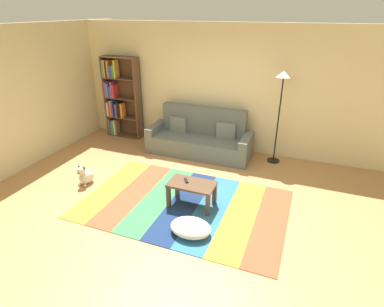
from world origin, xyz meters
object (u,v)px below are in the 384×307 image
(pouf, at_px, (191,228))
(tv_remote, at_px, (186,180))
(couch, at_px, (200,139))
(coffee_table, at_px, (192,188))
(dog, at_px, (85,176))
(standing_lamp, at_px, (282,86))
(bookshelf, at_px, (118,98))

(pouf, bearing_deg, tv_remote, 116.86)
(couch, xyz_separation_m, coffee_table, (0.58, -1.98, -0.00))
(coffee_table, xyz_separation_m, pouf, (0.25, -0.67, -0.23))
(couch, distance_m, tv_remote, 2.01)
(dog, xyz_separation_m, tv_remote, (1.96, 0.09, 0.27))
(pouf, relative_size, dog, 1.50)
(standing_lamp, bearing_deg, pouf, -105.36)
(coffee_table, height_order, dog, coffee_table)
(couch, xyz_separation_m, tv_remote, (0.47, -1.95, 0.09))
(couch, bearing_deg, tv_remote, -76.53)
(bookshelf, bearing_deg, dog, -72.58)
(bookshelf, height_order, coffee_table, bookshelf)
(couch, height_order, standing_lamp, standing_lamp)
(dog, distance_m, standing_lamp, 4.06)
(coffee_table, distance_m, pouf, 0.75)
(pouf, bearing_deg, dog, 165.21)
(standing_lamp, xyz_separation_m, tv_remote, (-1.13, -2.12, -1.17))
(coffee_table, height_order, tv_remote, tv_remote)
(coffee_table, relative_size, pouf, 1.25)
(couch, xyz_separation_m, bookshelf, (-2.22, 0.28, 0.63))
(pouf, height_order, dog, dog)
(couch, height_order, pouf, couch)
(couch, height_order, bookshelf, bookshelf)
(couch, distance_m, pouf, 2.78)
(coffee_table, bearing_deg, couch, 106.22)
(standing_lamp, height_order, tv_remote, standing_lamp)
(coffee_table, bearing_deg, bookshelf, 141.06)
(pouf, height_order, tv_remote, tv_remote)
(pouf, relative_size, standing_lamp, 0.31)
(dog, bearing_deg, bookshelf, 107.42)
(pouf, relative_size, tv_remote, 3.98)
(dog, bearing_deg, standing_lamp, 35.51)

